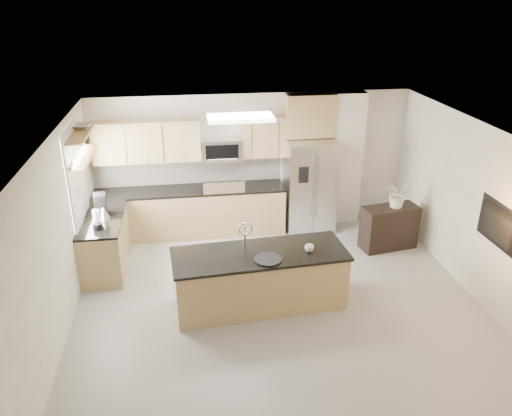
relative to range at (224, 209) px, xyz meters
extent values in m
plane|color=gray|center=(0.60, -2.92, -0.47)|extent=(6.50, 6.50, 0.00)
cube|color=silver|center=(0.60, -2.92, 2.13)|extent=(6.00, 6.50, 0.02)
cube|color=white|center=(0.60, 0.33, 0.83)|extent=(6.00, 0.02, 2.60)
cube|color=white|center=(-2.40, -2.92, 0.83)|extent=(0.02, 6.50, 2.60)
cube|color=white|center=(3.60, -2.92, 0.83)|extent=(0.02, 6.50, 2.60)
cube|color=tan|center=(-0.63, 0.00, -0.03)|extent=(3.55, 0.65, 0.88)
cube|color=black|center=(-0.63, 0.00, 0.43)|extent=(3.55, 0.66, 0.04)
cube|color=silver|center=(-0.63, 0.32, 0.71)|extent=(3.55, 0.02, 0.52)
cube|color=tan|center=(-2.07, -1.07, -0.03)|extent=(0.65, 1.50, 0.88)
cube|color=black|center=(-2.07, -1.07, 0.43)|extent=(0.66, 1.50, 0.04)
cube|color=black|center=(0.00, 0.00, -0.02)|extent=(0.76, 0.64, 0.90)
cube|color=black|center=(0.00, 0.00, 0.44)|extent=(0.76, 0.62, 0.03)
cube|color=silver|center=(0.00, -0.30, 0.56)|extent=(0.76, 0.04, 0.22)
cube|color=tan|center=(-1.34, 0.16, 1.35)|extent=(1.92, 0.33, 0.75)
cube|color=tan|center=(0.79, 0.16, 1.35)|extent=(0.82, 0.33, 0.75)
cube|color=silver|center=(0.00, 0.13, 1.16)|extent=(0.76, 0.40, 0.40)
cube|color=black|center=(0.00, -0.07, 1.16)|extent=(0.60, 0.02, 0.28)
cube|color=silver|center=(1.66, -0.05, 0.42)|extent=(0.92, 0.75, 1.78)
cube|color=gray|center=(1.66, -0.43, 0.42)|extent=(0.02, 0.01, 1.69)
cube|color=black|center=(1.44, -0.44, 0.78)|extent=(0.18, 0.03, 0.30)
cube|color=white|center=(2.42, 0.18, 0.83)|extent=(0.60, 0.30, 2.60)
cube|color=white|center=(-2.38, -1.07, 1.18)|extent=(0.03, 1.05, 1.55)
cube|color=white|center=(-2.37, -1.07, 1.18)|extent=(0.03, 1.15, 1.65)
cube|color=olive|center=(-2.25, -0.97, 1.48)|extent=(0.30, 1.20, 0.04)
cube|color=olive|center=(-2.25, -0.97, 1.85)|extent=(0.30, 1.20, 0.04)
cube|color=white|center=(0.20, -1.32, 2.09)|extent=(1.00, 0.50, 0.06)
cube|color=tan|center=(0.32, -2.51, -0.06)|extent=(2.52, 1.02, 0.83)
cube|color=black|center=(0.32, -2.51, 0.38)|extent=(2.58, 1.08, 0.04)
cube|color=black|center=(0.13, -2.51, 0.37)|extent=(0.52, 0.38, 0.01)
cylinder|color=silver|center=(0.13, -2.30, 0.57)|extent=(0.03, 0.03, 0.34)
torus|color=silver|center=(0.13, -2.36, 0.72)|extent=(0.21, 0.03, 0.21)
cube|color=black|center=(2.90, -1.07, -0.07)|extent=(1.05, 0.57, 0.80)
imported|color=white|center=(1.03, -2.57, 0.45)|extent=(0.15, 0.15, 0.10)
cylinder|color=black|center=(0.40, -2.73, 0.41)|extent=(0.49, 0.49, 0.02)
cylinder|color=black|center=(-2.07, -1.48, 0.50)|extent=(0.14, 0.14, 0.10)
cylinder|color=silver|center=(-2.07, -1.48, 0.66)|extent=(0.11, 0.11, 0.23)
cone|color=silver|center=(-2.02, -1.10, 0.56)|extent=(0.20, 0.20, 0.22)
cylinder|color=black|center=(-2.02, -1.10, 0.67)|extent=(0.04, 0.04, 0.04)
cube|color=black|center=(-2.09, -0.91, 0.63)|extent=(0.22, 0.26, 0.36)
cylinder|color=silver|center=(-2.09, -0.98, 0.54)|extent=(0.12, 0.12, 0.13)
imported|color=silver|center=(-2.25, -0.78, 1.92)|extent=(0.49, 0.49, 0.10)
imported|color=white|center=(2.99, -1.06, 0.68)|extent=(0.81, 0.76, 0.72)
imported|color=black|center=(3.51, -3.12, 0.88)|extent=(0.14, 1.08, 0.62)
camera|label=1|loc=(-0.64, -8.72, 3.90)|focal=35.00mm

